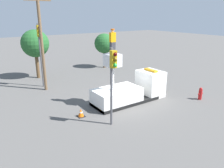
{
  "coord_description": "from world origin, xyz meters",
  "views": [
    {
      "loc": [
        -9.94,
        -12.67,
        6.65
      ],
      "look_at": [
        -2.1,
        -1.21,
        2.2
      ],
      "focal_mm": 35.0,
      "sensor_mm": 36.0,
      "label": 1
    }
  ],
  "objects": [
    {
      "name": "utility_pole",
      "position": [
        -4.21,
        6.49,
        4.51
      ],
      "size": [
        2.2,
        0.26,
        8.37
      ],
      "color": "brown",
      "rests_on": "ground"
    },
    {
      "name": "bucket_truck",
      "position": [
        0.51,
        0.0,
        0.86
      ],
      "size": [
        6.15,
        2.17,
        3.95
      ],
      "color": "black",
      "rests_on": "ground"
    },
    {
      "name": "traffic_light_pole",
      "position": [
        -2.98,
        -2.57,
        3.45
      ],
      "size": [
        0.34,
        0.57,
        4.86
      ],
      "color": "#515156",
      "rests_on": "ground"
    },
    {
      "name": "ground_plane",
      "position": [
        0.0,
        0.0,
        0.0
      ],
      "size": [
        120.0,
        120.0,
        0.0
      ],
      "primitive_type": "plane",
      "color": "#565451"
    },
    {
      "name": "fire_hydrant",
      "position": [
        5.37,
        -3.01,
        0.5
      ],
      "size": [
        0.53,
        0.29,
        1.03
      ],
      "color": "red",
      "rests_on": "ground"
    },
    {
      "name": "traffic_cone_rear",
      "position": [
        -4.07,
        -0.35,
        0.27
      ],
      "size": [
        0.5,
        0.5,
        0.57
      ],
      "color": "black",
      "rests_on": "ground"
    },
    {
      "name": "tree_right_bg",
      "position": [
        -3.59,
        10.89,
        3.7
      ],
      "size": [
        2.88,
        2.88,
        5.17
      ],
      "color": "brown",
      "rests_on": "ground"
    },
    {
      "name": "traffic_light_across",
      "position": [
        -4.09,
        7.44,
        4.15
      ],
      "size": [
        0.34,
        0.57,
        5.89
      ],
      "color": "#515156",
      "rests_on": "ground"
    },
    {
      "name": "tree_left_bg",
      "position": [
        5.01,
        10.92,
        3.08
      ],
      "size": [
        2.48,
        2.48,
        4.36
      ],
      "color": "brown",
      "rests_on": "ground"
    },
    {
      "name": "worker",
      "position": [
        -1.22,
        0.0,
        4.83
      ],
      "size": [
        0.4,
        0.26,
        1.75
      ],
      "color": "#38383D",
      "rests_on": "bucket_truck"
    }
  ]
}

